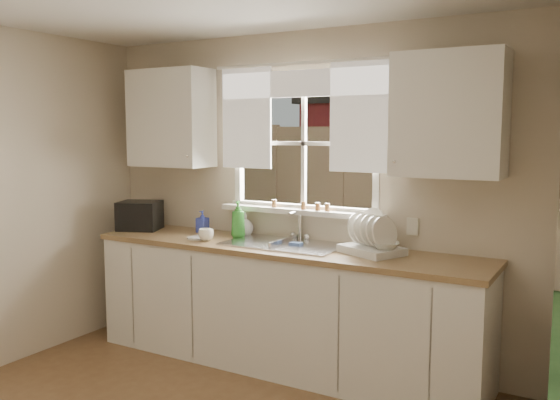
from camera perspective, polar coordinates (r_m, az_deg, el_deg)
The scene contains 19 objects.
room_walls at distance 2.94m, azimuth -16.98°, elevation -3.65°, with size 3.62×4.02×2.50m.
window at distance 4.57m, azimuth 2.20°, elevation 3.39°, with size 1.38×0.16×1.06m.
curtains at distance 4.52m, azimuth 1.92°, elevation 9.04°, with size 1.50×0.03×0.81m.
base_cabinets at distance 4.47m, azimuth 0.20°, elevation -10.38°, with size 3.00×0.62×0.87m, color silver.
countertop at distance 4.36m, azimuth 0.20°, elevation -4.66°, with size 3.04×0.65×0.04m, color olive.
upper_cabinet_left at distance 5.06m, azimuth -10.45°, elevation 7.73°, with size 0.70×0.33×0.80m, color silver.
upper_cabinet_right at distance 3.98m, azimuth 15.96°, elevation 7.89°, with size 0.70×0.33×0.80m, color silver.
wall_outlet at distance 4.26m, azimuth 12.62°, elevation -2.51°, with size 0.08×0.01×0.12m, color beige.
sill_jars at distance 4.51m, azimuth 2.44°, elevation -0.55°, with size 0.50×0.04×0.06m.
backyard at distance 10.70m, azimuth 22.10°, elevation 15.44°, with size 20.00×10.00×6.13m.
sink at distance 4.40m, azimuth 0.40°, elevation -5.25°, with size 0.88×0.52×0.40m.
dish_rack at distance 4.12m, azimuth 8.82°, elevation -3.96°, with size 0.48×0.44×0.30m.
bowl at distance 4.04m, azimuth 10.07°, elevation -4.31°, with size 0.19×0.19×0.05m, color beige.
soap_bottle_a at distance 4.66m, azimuth -4.05°, elevation -1.87°, with size 0.11×0.11×0.29m, color #318B2D.
soap_bottle_b at distance 4.93m, azimuth -7.47°, elevation -2.08°, with size 0.08×0.08×0.18m, color #2E3DAD.
soap_bottle_c at distance 4.74m, azimuth -3.48°, elevation -2.34°, with size 0.15×0.15×0.19m, color beige.
saucer at distance 4.67m, azimuth -7.88°, elevation -3.63°, with size 0.17×0.17×0.01m, color silver.
cup at distance 4.57m, azimuth -7.12°, elevation -3.34°, with size 0.12×0.12×0.09m, color white.
black_appliance at distance 5.17m, azimuth -13.34°, elevation -1.46°, with size 0.33×0.29×0.24m, color black.
Camera 1 is at (2.12, -2.03, 1.75)m, focal length 38.00 mm.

